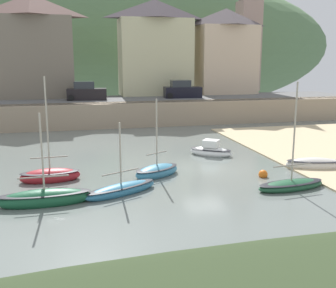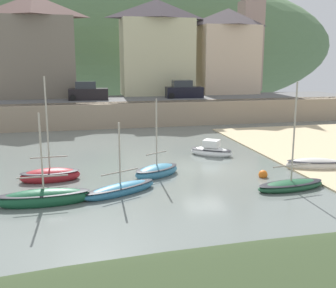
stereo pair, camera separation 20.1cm
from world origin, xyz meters
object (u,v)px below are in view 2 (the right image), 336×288
church_with_spire (251,25)px  sailboat_far_left (211,151)px  waterfront_building_right (227,51)px  parked_car_by_wall (184,90)px  mooring_buoy (263,175)px  sailboat_tall_mast (44,198)px  waterfront_building_left (36,46)px  waterfront_building_centre (157,47)px  fishing_boat_green (120,189)px  sailboat_nearest_shore (50,175)px  sailboat_white_hull (291,185)px  parked_car_near_slipway (88,92)px  rowboat_small_beached (157,171)px  motorboat_with_cabin (316,165)px

church_with_spire → sailboat_far_left: 31.57m
waterfront_building_right → church_with_spire: (4.76, 4.00, 3.43)m
parked_car_by_wall → mooring_buoy: bearing=-91.2°
sailboat_tall_mast → mooring_buoy: size_ratio=8.68×
sailboat_far_left → waterfront_building_left: bearing=157.6°
waterfront_building_centre → sailboat_tall_mast: (-11.53, -29.72, -7.70)m
fishing_boat_green → sailboat_nearest_shore: 4.80m
waterfront_building_left → church_with_spire: (27.40, 4.00, 2.98)m
waterfront_building_right → sailboat_far_left: waterfront_building_right is taller
waterfront_building_right → church_with_spire: 7.10m
fishing_boat_green → sailboat_white_hull: bearing=-34.8°
parked_car_near_slipway → parked_car_by_wall: 10.53m
waterfront_building_right → fishing_boat_green: bearing=-120.0°
waterfront_building_centre → fishing_boat_green: size_ratio=2.65×
sailboat_white_hull → mooring_buoy: (-0.44, 2.37, -0.07)m
parked_car_near_slipway → waterfront_building_centre: bearing=32.0°
waterfront_building_centre → mooring_buoy: waterfront_building_centre is taller
rowboat_small_beached → sailboat_nearest_shore: (-6.05, 0.36, 0.03)m
sailboat_far_left → rowboat_small_beached: 6.34m
sailboat_tall_mast → parked_car_by_wall: size_ratio=1.09×
church_with_spire → mooring_buoy: bearing=-112.3°
parked_car_near_slipway → mooring_buoy: (8.95, -23.43, -3.05)m
waterfront_building_left → parked_car_by_wall: waterfront_building_left is taller
fishing_boat_green → motorboat_with_cabin: fishing_boat_green is taller
motorboat_with_cabin → rowboat_small_beached: rowboat_small_beached is taller
waterfront_building_left → waterfront_building_centre: 13.75m
sailboat_nearest_shore → parked_car_by_wall: sailboat_nearest_shore is taller
waterfront_building_right → motorboat_with_cabin: bearing=-99.2°
fishing_boat_green → parked_car_near_slipway: parked_car_near_slipway is taller
motorboat_with_cabin → sailboat_far_left: bearing=152.0°
mooring_buoy → parked_car_by_wall: bearing=86.1°
parked_car_by_wall → fishing_boat_green: bearing=-109.5°
sailboat_far_left → motorboat_with_cabin: sailboat_far_left is taller
waterfront_building_left → sailboat_nearest_shore: 27.08m
waterfront_building_centre → rowboat_small_beached: size_ratio=2.35×
motorboat_with_cabin → fishing_boat_green: bearing=-154.8°
sailboat_tall_mast → church_with_spire: bearing=51.6°
mooring_buoy → waterfront_building_left: bearing=117.1°
waterfront_building_right → sailboat_white_hull: size_ratio=1.78×
parked_car_near_slipway → waterfront_building_left: bearing=143.8°
sailboat_far_left → parked_car_near_slipway: size_ratio=0.76×
waterfront_building_left → waterfront_building_right: size_ratio=1.09×
fishing_boat_green → parked_car_by_wall: size_ratio=1.00×
parked_car_near_slipway → motorboat_with_cabin: bearing=-56.2°
rowboat_small_beached → motorboat_with_cabin: bearing=-34.7°
waterfront_building_centre → church_with_spire: 14.54m
fishing_boat_green → sailboat_nearest_shore: size_ratio=0.69×
motorboat_with_cabin → parked_car_near_slipway: bearing=135.8°
waterfront_building_centre → parked_car_near_slipway: bearing=-151.8°
church_with_spire → sailboat_white_hull: size_ratio=2.92×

